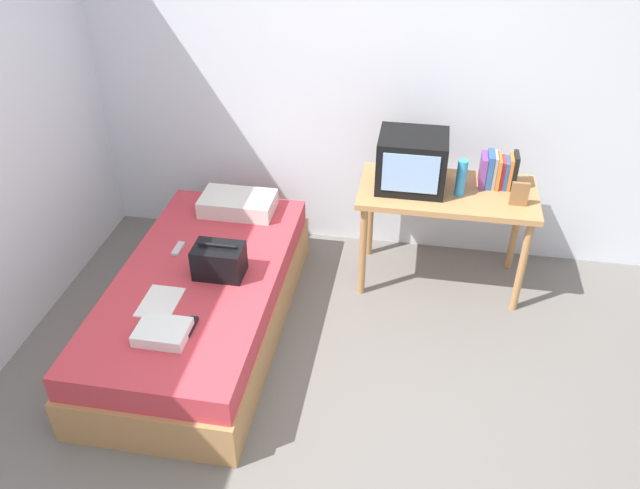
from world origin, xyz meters
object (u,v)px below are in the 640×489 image
object	(u,v)px
water_bottle	(461,178)
handbag	(219,261)
desk	(446,202)
picture_frame	(520,194)
folded_towel	(163,332)
magazine	(160,302)
book_row	(498,171)
remote_dark	(190,327)
tv	(412,161)
bed	(202,302)
pillow	(238,204)
remote_silver	(178,249)

from	to	relation	value
water_bottle	handbag	size ratio (longest dim) A/B	0.82
handbag	desk	bearing A→B (deg)	30.05
picture_frame	folded_towel	xyz separation A→B (m)	(-1.91, -1.24, -0.34)
magazine	folded_towel	bearing A→B (deg)	-65.15
book_row	folded_towel	xyz separation A→B (m)	(-1.79, -1.48, -0.37)
water_bottle	remote_dark	world-z (taller)	water_bottle
tv	handbag	xyz separation A→B (m)	(-1.09, -0.79, -0.37)
bed	pillow	bearing A→B (deg)	86.70
handbag	folded_towel	bearing A→B (deg)	-103.11
picture_frame	pillow	world-z (taller)	picture_frame
bed	picture_frame	size ratio (longest dim) A/B	12.52
tv	remote_dark	bearing A→B (deg)	-130.63
magazine	folded_towel	world-z (taller)	folded_towel
desk	remote_dark	size ratio (longest dim) A/B	7.44
picture_frame	remote_dark	size ratio (longest dim) A/B	1.02
book_row	desk	bearing A→B (deg)	-160.02
pillow	handbag	bearing A→B (deg)	-82.63
magazine	bed	bearing A→B (deg)	67.71
desk	magazine	xyz separation A→B (m)	(-1.60, -1.10, -0.19)
bed	desk	world-z (taller)	desk
desk	picture_frame	size ratio (longest dim) A/B	7.26
folded_towel	desk	bearing A→B (deg)	42.79
handbag	magazine	bearing A→B (deg)	-129.06
magazine	pillow	bearing A→B (deg)	81.00
book_row	handbag	size ratio (longest dim) A/B	0.79
bed	magazine	distance (m)	0.40
desk	water_bottle	world-z (taller)	water_bottle
handbag	remote_dark	bearing A→B (deg)	-91.85
remote_dark	folded_towel	xyz separation A→B (m)	(-0.12, -0.09, 0.02)
water_bottle	handbag	xyz separation A→B (m)	(-1.41, -0.72, -0.31)
tv	remote_silver	xyz separation A→B (m)	(-1.43, -0.59, -0.46)
desk	water_bottle	xyz separation A→B (m)	(0.07, -0.05, 0.22)
desk	remote_silver	xyz separation A→B (m)	(-1.68, -0.58, -0.18)
bed	handbag	size ratio (longest dim) A/B	6.67
tv	magazine	distance (m)	1.81
handbag	folded_towel	size ratio (longest dim) A/B	1.07
water_bottle	magazine	bearing A→B (deg)	-147.99
bed	folded_towel	distance (m)	0.63
pillow	folded_towel	xyz separation A→B (m)	(-0.04, -1.33, -0.03)
remote_dark	picture_frame	bearing A→B (deg)	32.81
tv	water_bottle	world-z (taller)	tv
water_bottle	picture_frame	xyz separation A→B (m)	(0.36, -0.07, -0.04)
water_bottle	remote_silver	xyz separation A→B (m)	(-1.75, -0.52, -0.40)
pillow	remote_dark	size ratio (longest dim) A/B	3.29
pillow	book_row	bearing A→B (deg)	4.99
desk	bed	bearing A→B (deg)	-151.70
bed	book_row	distance (m)	2.10
bed	pillow	distance (m)	0.81
desk	pillow	world-z (taller)	desk
remote_dark	book_row	bearing A→B (deg)	39.87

